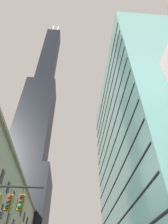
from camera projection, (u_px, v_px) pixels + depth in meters
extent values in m
cube|color=tan|center=(18.00, 164.00, 42.86)|extent=(0.70, 71.73, 0.60)
cube|color=black|center=(2.00, 211.00, 34.64)|extent=(0.14, 1.40, 2.20)
cube|color=black|center=(8.00, 219.00, 38.30)|extent=(0.14, 1.40, 2.20)
cube|color=black|center=(2.00, 177.00, 33.82)|extent=(0.14, 1.40, 2.20)
cube|color=black|center=(8.00, 188.00, 37.48)|extent=(0.14, 1.40, 2.20)
cube|color=black|center=(13.00, 197.00, 41.15)|extent=(0.14, 1.40, 2.20)
cube|color=black|center=(18.00, 205.00, 44.81)|extent=(0.14, 1.40, 2.20)
cube|color=black|center=(21.00, 211.00, 48.48)|extent=(0.14, 1.40, 2.20)
cube|color=black|center=(24.00, 217.00, 52.14)|extent=(0.14, 1.40, 2.20)
cube|color=black|center=(27.00, 222.00, 55.81)|extent=(0.14, 1.40, 2.20)
cube|color=black|center=(35.00, 123.00, 109.61)|extent=(17.86, 17.86, 60.31)
cube|color=black|center=(49.00, 58.00, 155.62)|extent=(11.48, 11.48, 75.39)
cylinder|color=silver|center=(53.00, 31.00, 187.82)|extent=(1.20, 1.20, 19.93)
cylinder|color=silver|center=(58.00, 31.00, 188.06)|extent=(1.20, 1.20, 19.93)
cube|color=slate|center=(139.00, 149.00, 50.60)|extent=(14.63, 45.50, 58.41)
cube|color=black|center=(119.00, 222.00, 38.54)|extent=(0.12, 44.50, 0.24)
cube|color=black|center=(117.00, 201.00, 41.25)|extent=(0.12, 44.50, 0.24)
cube|color=black|center=(115.00, 183.00, 43.97)|extent=(0.12, 44.50, 0.24)
cube|color=black|center=(113.00, 166.00, 46.68)|extent=(0.12, 44.50, 0.24)
cube|color=black|center=(111.00, 152.00, 49.39)|extent=(0.12, 44.50, 0.24)
cube|color=black|center=(110.00, 139.00, 52.10)|extent=(0.12, 44.50, 0.24)
cube|color=black|center=(109.00, 127.00, 54.82)|extent=(0.12, 44.50, 0.24)
cube|color=black|center=(108.00, 116.00, 57.53)|extent=(0.12, 44.50, 0.24)
cube|color=black|center=(106.00, 107.00, 60.24)|extent=(0.12, 44.50, 0.24)
cube|color=black|center=(105.00, 98.00, 62.95)|extent=(0.12, 44.50, 0.24)
cube|color=black|center=(105.00, 90.00, 65.67)|extent=(0.12, 44.50, 0.24)
cylinder|color=black|center=(2.00, 186.00, 14.19)|extent=(6.13, 0.14, 0.14)
cylinder|color=black|center=(11.00, 191.00, 14.03)|extent=(0.04, 0.04, 0.60)
cube|color=black|center=(9.00, 202.00, 13.52)|extent=(0.30, 0.30, 0.90)
cube|color=olive|center=(9.00, 202.00, 13.65)|extent=(0.40, 0.40, 1.04)
sphere|color=red|center=(9.00, 197.00, 13.59)|extent=(0.20, 0.20, 0.20)
sphere|color=#4B3A08|center=(8.00, 201.00, 13.40)|extent=(0.20, 0.20, 0.20)
sphere|color=#083D10|center=(7.00, 205.00, 13.21)|extent=(0.20, 0.20, 0.20)
cylinder|color=black|center=(23.00, 191.00, 14.07)|extent=(0.04, 0.04, 0.60)
cube|color=black|center=(21.00, 202.00, 13.57)|extent=(0.30, 0.30, 0.90)
cube|color=olive|center=(21.00, 203.00, 13.69)|extent=(0.40, 0.40, 1.04)
sphere|color=#450808|center=(21.00, 197.00, 13.64)|extent=(0.20, 0.20, 0.20)
sphere|color=#4B3A08|center=(21.00, 201.00, 13.45)|extent=(0.20, 0.20, 0.20)
sphere|color=green|center=(20.00, 205.00, 13.26)|extent=(0.20, 0.20, 0.20)
ellipsoid|color=#EFE5C6|center=(0.00, 211.00, 22.71)|extent=(0.56, 0.32, 0.24)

